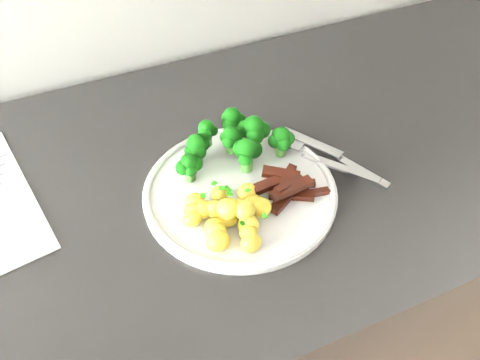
# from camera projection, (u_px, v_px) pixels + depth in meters

# --- Properties ---
(counter) EXTENTS (2.46, 0.61, 0.92)m
(counter) POSITION_uv_depth(u_px,v_px,m) (179.00, 349.00, 1.07)
(counter) COLOR black
(counter) RESTS_ON ground
(plate) EXTENTS (0.27, 0.27, 0.02)m
(plate) POSITION_uv_depth(u_px,v_px,m) (240.00, 191.00, 0.74)
(plate) COLOR white
(plate) RESTS_ON counter
(broccoli) EXTENTS (0.18, 0.11, 0.06)m
(broccoli) POSITION_uv_depth(u_px,v_px,m) (235.00, 140.00, 0.76)
(broccoli) COLOR #356924
(broccoli) RESTS_ON plate
(potatoes) EXTENTS (0.12, 0.12, 0.04)m
(potatoes) POSITION_uv_depth(u_px,v_px,m) (228.00, 215.00, 0.69)
(potatoes) COLOR yellow
(potatoes) RESTS_ON plate
(beef_strips) EXTENTS (0.11, 0.08, 0.03)m
(beef_strips) POSITION_uv_depth(u_px,v_px,m) (287.00, 187.00, 0.73)
(beef_strips) COLOR black
(beef_strips) RESTS_ON plate
(fork) EXTENTS (0.11, 0.17, 0.02)m
(fork) POSITION_uv_depth(u_px,v_px,m) (324.00, 159.00, 0.77)
(fork) COLOR #BBBBC0
(fork) RESTS_ON plate
(knife) EXTENTS (0.10, 0.18, 0.02)m
(knife) POSITION_uv_depth(u_px,v_px,m) (347.00, 164.00, 0.78)
(knife) COLOR #BBBBC0
(knife) RESTS_ON plate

